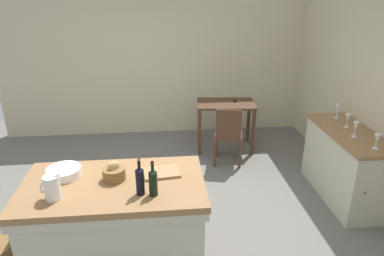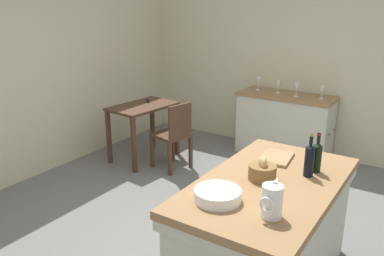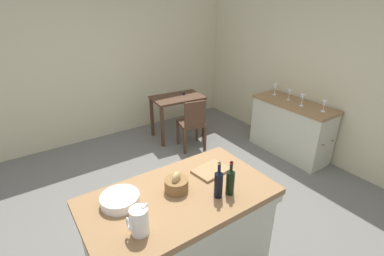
% 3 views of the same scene
% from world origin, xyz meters
% --- Properties ---
extents(ground_plane, '(6.76, 6.76, 0.00)m').
position_xyz_m(ground_plane, '(0.00, 0.00, 0.00)').
color(ground_plane, '#66635E').
extents(wall_back, '(5.32, 0.12, 2.60)m').
position_xyz_m(wall_back, '(0.00, 2.60, 1.30)').
color(wall_back, beige).
rests_on(wall_back, ground).
extents(wall_right, '(0.12, 5.20, 2.60)m').
position_xyz_m(wall_right, '(2.60, 0.00, 1.30)').
color(wall_right, beige).
rests_on(wall_right, ground).
extents(island_table, '(1.62, 0.91, 0.88)m').
position_xyz_m(island_table, '(-0.41, -0.70, 0.47)').
color(island_table, olive).
rests_on(island_table, ground).
extents(side_cabinet, '(0.52, 1.32, 0.89)m').
position_xyz_m(side_cabinet, '(2.26, 0.18, 0.45)').
color(side_cabinet, olive).
rests_on(side_cabinet, ground).
extents(writing_desk, '(0.95, 0.65, 0.82)m').
position_xyz_m(writing_desk, '(1.07, 1.75, 0.65)').
color(writing_desk, '#472D1E').
rests_on(writing_desk, ground).
extents(wooden_chair, '(0.48, 0.48, 0.90)m').
position_xyz_m(wooden_chair, '(1.01, 1.19, 0.49)').
color(wooden_chair, '#472D1E').
rests_on(wooden_chair, ground).
extents(pitcher, '(0.17, 0.13, 0.25)m').
position_xyz_m(pitcher, '(-0.87, -0.90, 0.99)').
color(pitcher, white).
rests_on(pitcher, island_table).
extents(wash_bowl, '(0.31, 0.31, 0.08)m').
position_xyz_m(wash_bowl, '(-0.87, -0.53, 0.92)').
color(wash_bowl, white).
rests_on(wash_bowl, island_table).
extents(bread_basket, '(0.20, 0.20, 0.18)m').
position_xyz_m(bread_basket, '(-0.41, -0.63, 0.94)').
color(bread_basket, brown).
rests_on(bread_basket, island_table).
extents(cutting_board, '(0.35, 0.28, 0.02)m').
position_xyz_m(cutting_board, '(0.02, -0.57, 0.89)').
color(cutting_board, '#99754C').
rests_on(cutting_board, island_table).
extents(wine_bottle_dark, '(0.07, 0.07, 0.31)m').
position_xyz_m(wine_bottle_dark, '(-0.06, -0.92, 1.00)').
color(wine_bottle_dark, black).
rests_on(wine_bottle_dark, island_table).
extents(wine_bottle_amber, '(0.07, 0.07, 0.33)m').
position_xyz_m(wine_bottle_amber, '(-0.16, -0.90, 1.01)').
color(wine_bottle_amber, black).
rests_on(wine_bottle_amber, island_table).
extents(wine_glass_far_left, '(0.07, 0.07, 0.17)m').
position_xyz_m(wine_glass_far_left, '(2.28, -0.29, 1.01)').
color(wine_glass_far_left, white).
rests_on(wine_glass_far_left, side_cabinet).
extents(wine_glass_left, '(0.07, 0.07, 0.18)m').
position_xyz_m(wine_glass_left, '(2.22, 0.04, 1.02)').
color(wine_glass_left, white).
rests_on(wine_glass_left, side_cabinet).
extents(wine_glass_middle, '(0.07, 0.07, 0.17)m').
position_xyz_m(wine_glass_middle, '(2.28, 0.32, 1.01)').
color(wine_glass_middle, white).
rests_on(wine_glass_middle, side_cabinet).
extents(wine_glass_right, '(0.07, 0.07, 0.18)m').
position_xyz_m(wine_glass_right, '(2.31, 0.63, 1.02)').
color(wine_glass_right, white).
rests_on(wine_glass_right, side_cabinet).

